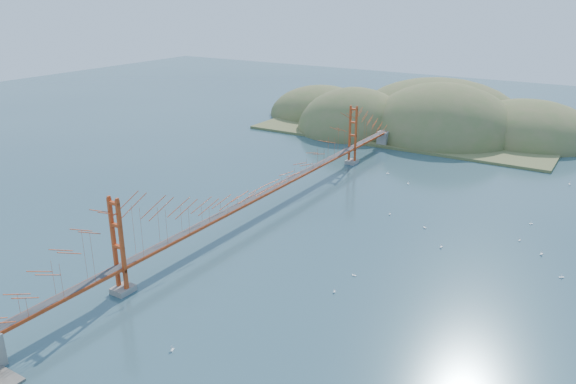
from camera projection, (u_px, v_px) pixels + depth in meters
The scene contains 16 objects.
ground at pixel (268, 210), 88.56m from camera, with size 320.00×320.00×0.00m, color #2C4B58.
bridge at pixel (268, 168), 86.32m from camera, with size 2.20×94.40×12.00m.
far_headlands at pixel (426, 127), 142.12m from camera, with size 84.00×58.00×25.00m.
sailboat_12 at pixel (388, 173), 106.10m from camera, with size 0.59×0.48×0.69m.
sailboat_16 at pixel (408, 183), 100.48m from camera, with size 0.64×0.64×0.67m.
sailboat_1 at pixel (425, 227), 81.96m from camera, with size 0.63×0.63×0.68m.
sailboat_15 at pixel (570, 184), 100.26m from camera, with size 0.61×0.62×0.70m.
sailboat_10 at pixel (172, 349), 54.12m from camera, with size 0.57×0.59×0.66m.
sailboat_4 at pixel (561, 277), 67.79m from camera, with size 0.65×0.65×0.69m.
sailboat_9 at pixel (541, 254), 73.71m from camera, with size 0.60×0.65×0.74m.
sailboat_2 at pixel (354, 275), 68.25m from camera, with size 0.53×0.43×0.63m.
sailboat_8 at pixel (531, 223), 83.28m from camera, with size 0.55×0.55×0.60m.
sailboat_0 at pixel (441, 247), 75.76m from camera, with size 0.56×0.62×0.70m.
sailboat_6 at pixel (334, 291), 64.58m from camera, with size 0.49×0.49×0.55m.
sailboat_14 at pixel (520, 240), 77.80m from camera, with size 0.47×0.51×0.57m.
sailboat_extra_0 at pixel (390, 214), 86.90m from camera, with size 0.41×0.50×0.58m.
Camera 1 is at (46.20, -68.18, 32.82)m, focal length 35.00 mm.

